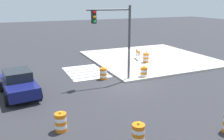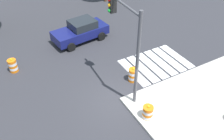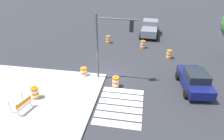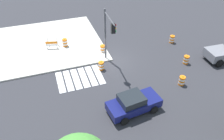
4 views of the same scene
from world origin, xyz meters
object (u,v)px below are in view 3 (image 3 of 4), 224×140
(traffic_barrel_median_far, at_px, (116,82))
(traffic_light_pole, at_px, (111,37))
(sports_car, at_px, (195,80))
(traffic_barrel_on_sidewalk, at_px, (35,93))
(construction_barricade, at_px, (22,104))
(traffic_barrel_median_near, at_px, (169,54))
(traffic_barrel_crosswalk_end, at_px, (143,44))
(traffic_barrel_far_curb, at_px, (84,72))
(pickup_truck, at_px, (150,28))
(traffic_barrel_near_corner, at_px, (108,39))

(traffic_barrel_median_far, bearing_deg, traffic_light_pole, -149.99)
(sports_car, bearing_deg, traffic_barrel_on_sidewalk, -73.39)
(construction_barricade, bearing_deg, traffic_barrel_on_sidewalk, 176.08)
(traffic_barrel_median_near, bearing_deg, traffic_light_pole, -44.40)
(traffic_barrel_median_near, height_order, construction_barricade, construction_barricade)
(sports_car, distance_m, traffic_light_pole, 7.47)
(traffic_barrel_crosswalk_end, relative_size, traffic_barrel_median_near, 1.00)
(traffic_barrel_median_far, relative_size, traffic_barrel_far_curb, 1.00)
(traffic_barrel_far_curb, relative_size, traffic_barrel_on_sidewalk, 1.00)
(traffic_barrel_on_sidewalk, xyz_separation_m, traffic_light_pole, (-3.70, 5.01, 3.31))
(traffic_light_pole, bearing_deg, pickup_truck, 166.05)
(traffic_barrel_median_far, bearing_deg, traffic_barrel_near_corner, -165.65)
(pickup_truck, bearing_deg, traffic_barrel_median_far, -10.71)
(traffic_barrel_crosswalk_end, relative_size, construction_barricade, 0.73)
(sports_car, xyz_separation_m, traffic_barrel_median_near, (-5.56, -1.53, -0.36))
(sports_car, distance_m, traffic_barrel_crosswalk_end, 9.05)
(traffic_barrel_near_corner, bearing_deg, traffic_barrel_median_near, 65.28)
(traffic_barrel_near_corner, xyz_separation_m, traffic_barrel_median_far, (9.66, 2.47, 0.00))
(sports_car, xyz_separation_m, traffic_barrel_on_sidewalk, (3.52, -11.81, -0.21))
(pickup_truck, xyz_separation_m, traffic_barrel_median_far, (13.70, -2.59, -0.52))
(construction_barricade, bearing_deg, sports_car, 112.78)
(traffic_barrel_far_curb, bearing_deg, pickup_truck, 155.96)
(traffic_barrel_far_curb, bearing_deg, traffic_barrel_median_near, 124.31)
(pickup_truck, distance_m, traffic_barrel_median_far, 13.95)
(traffic_barrel_median_near, bearing_deg, traffic_barrel_near_corner, -114.72)
(traffic_barrel_far_curb, height_order, traffic_barrel_on_sidewalk, traffic_barrel_on_sidewalk)
(traffic_barrel_median_near, distance_m, traffic_barrel_on_sidewalk, 13.72)
(sports_car, xyz_separation_m, traffic_light_pole, (-0.18, -6.79, 3.10))
(traffic_barrel_median_far, xyz_separation_m, construction_barricade, (4.20, -5.68, 0.27))
(traffic_barrel_near_corner, bearing_deg, traffic_light_pole, 12.37)
(traffic_barrel_near_corner, distance_m, traffic_barrel_far_curb, 8.60)
(traffic_barrel_near_corner, relative_size, traffic_barrel_median_near, 1.00)
(sports_car, height_order, pickup_truck, pickup_truck)
(traffic_barrel_median_far, distance_m, traffic_barrel_on_sidewalk, 6.21)
(traffic_barrel_far_curb, bearing_deg, construction_barricade, -26.62)
(sports_car, relative_size, construction_barricade, 3.23)
(traffic_barrel_median_near, relative_size, traffic_barrel_on_sidewalk, 1.00)
(pickup_truck, distance_m, traffic_barrel_median_near, 7.65)
(traffic_barrel_near_corner, bearing_deg, pickup_truck, 128.60)
(traffic_barrel_near_corner, height_order, traffic_barrel_median_far, same)
(traffic_barrel_median_near, xyz_separation_m, traffic_barrel_far_curb, (5.28, -7.73, 0.00))
(traffic_barrel_median_far, height_order, traffic_barrel_on_sidewalk, traffic_barrel_on_sidewalk)
(traffic_barrel_crosswalk_end, bearing_deg, construction_barricade, -30.29)
(traffic_barrel_crosswalk_end, bearing_deg, traffic_barrel_on_sidewalk, -33.06)
(pickup_truck, height_order, traffic_barrel_median_near, pickup_truck)
(pickup_truck, bearing_deg, traffic_barrel_on_sidewalk, -26.46)
(traffic_barrel_crosswalk_end, xyz_separation_m, construction_barricade, (12.92, -7.55, 0.27))
(traffic_barrel_far_curb, relative_size, traffic_light_pole, 0.19)
(traffic_barrel_near_corner, height_order, traffic_barrel_crosswalk_end, same)
(traffic_barrel_far_curb, bearing_deg, traffic_light_pole, 87.70)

